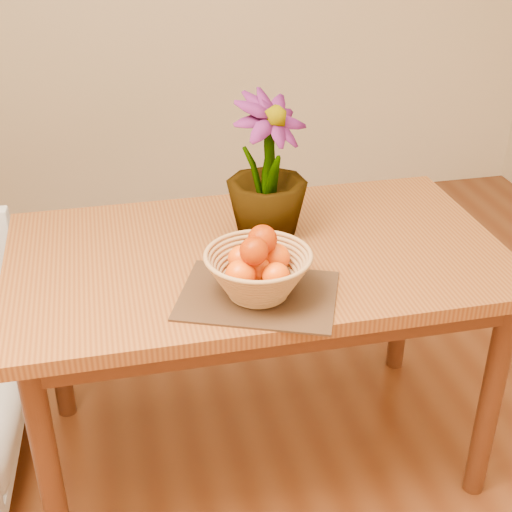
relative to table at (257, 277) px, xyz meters
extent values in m
cube|color=brown|center=(0.00, 0.00, 0.07)|extent=(1.40, 0.80, 0.04)
cube|color=#43200F|center=(0.00, 0.00, 0.01)|extent=(1.28, 0.68, 0.08)
cylinder|color=#43200F|center=(-0.62, -0.32, -0.31)|extent=(0.06, 0.06, 0.71)
cylinder|color=#43200F|center=(0.62, -0.32, -0.31)|extent=(0.06, 0.06, 0.71)
cylinder|color=#43200F|center=(-0.62, 0.32, -0.31)|extent=(0.06, 0.06, 0.71)
cylinder|color=#43200F|center=(0.62, 0.32, -0.31)|extent=(0.06, 0.06, 0.71)
cube|color=#371F14|center=(-0.05, -0.24, 0.09)|extent=(0.47, 0.42, 0.01)
cylinder|color=#A46C44|center=(-0.05, -0.24, 0.10)|extent=(0.14, 0.14, 0.01)
sphere|color=#E76003|center=(-0.05, -0.24, 0.17)|extent=(0.06, 0.06, 0.06)
sphere|color=#E76003|center=(0.00, -0.20, 0.18)|extent=(0.07, 0.07, 0.07)
sphere|color=#E76003|center=(-0.08, -0.19, 0.17)|extent=(0.07, 0.07, 0.07)
sphere|color=#E76003|center=(-0.10, -0.27, 0.18)|extent=(0.07, 0.07, 0.07)
sphere|color=#E76003|center=(-0.02, -0.29, 0.17)|extent=(0.07, 0.07, 0.07)
sphere|color=#E76003|center=(-0.03, -0.21, 0.24)|extent=(0.07, 0.07, 0.07)
sphere|color=#E76003|center=(-0.07, -0.26, 0.23)|extent=(0.07, 0.07, 0.07)
sphere|color=#E76003|center=(-0.03, -0.21, 0.24)|extent=(0.07, 0.07, 0.07)
sphere|color=#E76003|center=(-0.07, -0.26, 0.23)|extent=(0.07, 0.07, 0.07)
imported|color=#1A4B15|center=(0.05, 0.10, 0.30)|extent=(0.33, 0.33, 0.42)
camera|label=1|loc=(-0.39, -1.73, 1.06)|focal=50.00mm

